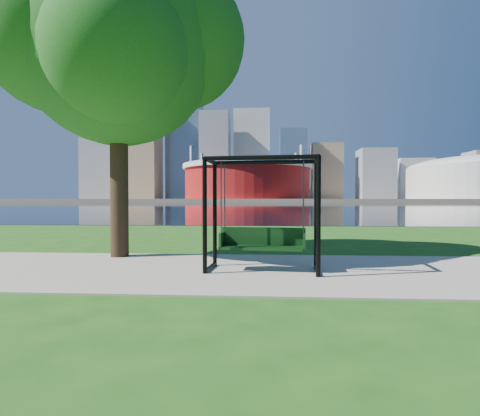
{
  "coord_description": "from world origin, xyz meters",
  "views": [
    {
      "loc": [
        0.62,
        -7.72,
        1.38
      ],
      "look_at": [
        0.13,
        0.0,
        1.21
      ],
      "focal_mm": 28.0,
      "sensor_mm": 36.0,
      "label": 1
    }
  ],
  "objects": [
    {
      "name": "skyline",
      "position": [
        -4.27,
        319.39,
        35.89
      ],
      "size": [
        392.0,
        66.0,
        96.5
      ],
      "color": "gray",
      "rests_on": "far_bank"
    },
    {
      "name": "park_tree",
      "position": [
        -2.88,
        1.09,
        5.14
      ],
      "size": [
        5.96,
        5.38,
        7.4
      ],
      "color": "black",
      "rests_on": "ground"
    },
    {
      "name": "stadium",
      "position": [
        -10.0,
        235.0,
        14.23
      ],
      "size": [
        83.0,
        83.0,
        32.0
      ],
      "color": "maroon",
      "rests_on": "far_bank"
    },
    {
      "name": "path",
      "position": [
        0.0,
        -0.5,
        0.01
      ],
      "size": [
        120.0,
        4.0,
        0.03
      ],
      "primitive_type": "cube",
      "color": "#9E937F",
      "rests_on": "ground"
    },
    {
      "name": "river",
      "position": [
        0.0,
        102.0,
        0.01
      ],
      "size": [
        900.0,
        180.0,
        0.02
      ],
      "primitive_type": "cube",
      "color": "black",
      "rests_on": "ground"
    },
    {
      "name": "arena",
      "position": [
        135.0,
        235.0,
        15.87
      ],
      "size": [
        84.0,
        84.0,
        26.56
      ],
      "color": "beige",
      "rests_on": "far_bank"
    },
    {
      "name": "ground",
      "position": [
        0.0,
        0.0,
        0.0
      ],
      "size": [
        900.0,
        900.0,
        0.0
      ],
      "primitive_type": "plane",
      "color": "#1E5114",
      "rests_on": "ground"
    },
    {
      "name": "far_bank",
      "position": [
        0.0,
        306.0,
        1.0
      ],
      "size": [
        900.0,
        228.0,
        2.0
      ],
      "primitive_type": "cube",
      "color": "#937F60",
      "rests_on": "ground"
    },
    {
      "name": "swing",
      "position": [
        0.6,
        -0.57,
        1.05
      ],
      "size": [
        2.21,
        1.11,
        2.18
      ],
      "rotation": [
        0.0,
        0.0,
        -0.09
      ],
      "color": "black",
      "rests_on": "ground"
    }
  ]
}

